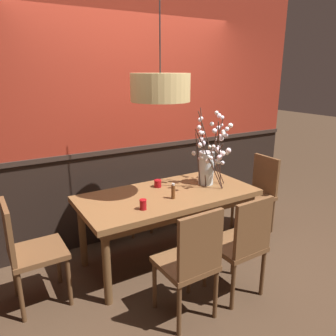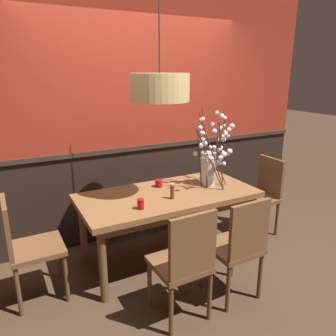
{
  "view_description": "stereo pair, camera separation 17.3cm",
  "coord_description": "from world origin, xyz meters",
  "px_view_note": "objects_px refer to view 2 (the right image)",
  "views": [
    {
      "loc": [
        -1.58,
        -2.62,
        1.91
      ],
      "look_at": [
        0.0,
        0.0,
        1.0
      ],
      "focal_mm": 34.97,
      "sensor_mm": 36.0,
      "label": 1
    },
    {
      "loc": [
        -1.43,
        -2.71,
        1.91
      ],
      "look_at": [
        0.0,
        0.0,
        1.0
      ],
      "focal_mm": 34.97,
      "sensor_mm": 36.0,
      "label": 2
    }
  ],
  "objects_px": {
    "chair_near_side_left": "(184,261)",
    "candle_holder_nearer_center": "(141,204)",
    "dining_table": "(168,201)",
    "chair_head_west_end": "(26,244)",
    "chair_near_side_right": "(238,244)",
    "vase_with_blossoms": "(210,163)",
    "condiment_bottle": "(172,192)",
    "chair_far_side_right": "(158,184)",
    "pendant_lamp": "(160,87)",
    "chair_head_east_end": "(263,192)",
    "candle_holder_nearer_edge": "(159,183)",
    "chair_far_side_left": "(112,193)"
  },
  "relations": [
    {
      "from": "chair_near_side_left",
      "to": "candle_holder_nearer_center",
      "type": "height_order",
      "value": "chair_near_side_left"
    },
    {
      "from": "dining_table",
      "to": "chair_head_west_end",
      "type": "height_order",
      "value": "chair_head_west_end"
    },
    {
      "from": "dining_table",
      "to": "chair_near_side_right",
      "type": "bearing_deg",
      "value": -74.35
    },
    {
      "from": "dining_table",
      "to": "vase_with_blossoms",
      "type": "xyz_separation_m",
      "value": [
        0.51,
        0.02,
        0.33
      ]
    },
    {
      "from": "dining_table",
      "to": "condiment_bottle",
      "type": "height_order",
      "value": "condiment_bottle"
    },
    {
      "from": "chair_far_side_right",
      "to": "vase_with_blossoms",
      "type": "xyz_separation_m",
      "value": [
        0.21,
        -0.82,
        0.45
      ]
    },
    {
      "from": "candle_holder_nearer_center",
      "to": "dining_table",
      "type": "bearing_deg",
      "value": 30.5
    },
    {
      "from": "chair_far_side_right",
      "to": "condiment_bottle",
      "type": "bearing_deg",
      "value": -108.45
    },
    {
      "from": "chair_near_side_left",
      "to": "pendant_lamp",
      "type": "relative_size",
      "value": 0.75
    },
    {
      "from": "vase_with_blossoms",
      "to": "chair_near_side_right",
      "type": "bearing_deg",
      "value": -108.32
    },
    {
      "from": "vase_with_blossoms",
      "to": "pendant_lamp",
      "type": "relative_size",
      "value": 0.64
    },
    {
      "from": "chair_head_east_end",
      "to": "chair_far_side_right",
      "type": "height_order",
      "value": "chair_far_side_right"
    },
    {
      "from": "chair_far_side_right",
      "to": "pendant_lamp",
      "type": "xyz_separation_m",
      "value": [
        -0.41,
        -0.9,
        1.24
      ]
    },
    {
      "from": "chair_head_west_end",
      "to": "chair_far_side_right",
      "type": "relative_size",
      "value": 1.0
    },
    {
      "from": "candle_holder_nearer_edge",
      "to": "chair_far_side_left",
      "type": "bearing_deg",
      "value": 117.06
    },
    {
      "from": "chair_far_side_right",
      "to": "dining_table",
      "type": "bearing_deg",
      "value": -109.51
    },
    {
      "from": "candle_holder_nearer_center",
      "to": "candle_holder_nearer_edge",
      "type": "xyz_separation_m",
      "value": [
        0.4,
        0.44,
        -0.01
      ]
    },
    {
      "from": "pendant_lamp",
      "to": "dining_table",
      "type": "bearing_deg",
      "value": 28.31
    },
    {
      "from": "chair_head_east_end",
      "to": "chair_head_west_end",
      "type": "bearing_deg",
      "value": -179.21
    },
    {
      "from": "chair_head_east_end",
      "to": "candle_holder_nearer_edge",
      "type": "bearing_deg",
      "value": 172.09
    },
    {
      "from": "chair_far_side_left",
      "to": "vase_with_blossoms",
      "type": "bearing_deg",
      "value": -44.73
    },
    {
      "from": "dining_table",
      "to": "chair_head_east_end",
      "type": "height_order",
      "value": "chair_head_east_end"
    },
    {
      "from": "chair_head_west_end",
      "to": "chair_far_side_left",
      "type": "bearing_deg",
      "value": 39.2
    },
    {
      "from": "chair_head_west_end",
      "to": "candle_holder_nearer_edge",
      "type": "relative_size",
      "value": 11.7
    },
    {
      "from": "dining_table",
      "to": "candle_holder_nearer_center",
      "type": "height_order",
      "value": "candle_holder_nearer_center"
    },
    {
      "from": "chair_near_side_right",
      "to": "condiment_bottle",
      "type": "distance_m",
      "value": 0.78
    },
    {
      "from": "chair_head_west_end",
      "to": "chair_head_east_end",
      "type": "height_order",
      "value": "chair_head_west_end"
    },
    {
      "from": "chair_head_east_end",
      "to": "candle_holder_nearer_center",
      "type": "relative_size",
      "value": 9.84
    },
    {
      "from": "chair_near_side_right",
      "to": "candle_holder_nearer_edge",
      "type": "height_order",
      "value": "chair_near_side_right"
    },
    {
      "from": "chair_head_east_end",
      "to": "chair_far_side_right",
      "type": "distance_m",
      "value": 1.29
    },
    {
      "from": "chair_near_side_right",
      "to": "candle_holder_nearer_edge",
      "type": "distance_m",
      "value": 1.09
    },
    {
      "from": "dining_table",
      "to": "vase_with_blossoms",
      "type": "height_order",
      "value": "vase_with_blossoms"
    },
    {
      "from": "chair_head_east_end",
      "to": "chair_near_side_right",
      "type": "xyz_separation_m",
      "value": [
        -1.08,
        -0.85,
        0.01
      ]
    },
    {
      "from": "chair_head_west_end",
      "to": "vase_with_blossoms",
      "type": "relative_size",
      "value": 1.15
    },
    {
      "from": "condiment_bottle",
      "to": "pendant_lamp",
      "type": "bearing_deg",
      "value": 133.35
    },
    {
      "from": "chair_far_side_right",
      "to": "chair_head_east_end",
      "type": "bearing_deg",
      "value": -38.72
    },
    {
      "from": "chair_far_side_right",
      "to": "vase_with_blossoms",
      "type": "bearing_deg",
      "value": -75.54
    },
    {
      "from": "chair_far_side_right",
      "to": "candle_holder_nearer_center",
      "type": "height_order",
      "value": "chair_far_side_right"
    },
    {
      "from": "dining_table",
      "to": "chair_far_side_left",
      "type": "xyz_separation_m",
      "value": [
        -0.31,
        0.83,
        -0.14
      ]
    },
    {
      "from": "chair_near_side_left",
      "to": "vase_with_blossoms",
      "type": "bearing_deg",
      "value": 46.48
    },
    {
      "from": "dining_table",
      "to": "chair_near_side_left",
      "type": "bearing_deg",
      "value": -109.71
    },
    {
      "from": "chair_far_side_right",
      "to": "condiment_bottle",
      "type": "distance_m",
      "value": 1.08
    },
    {
      "from": "chair_far_side_right",
      "to": "candle_holder_nearer_edge",
      "type": "bearing_deg",
      "value": -114.95
    },
    {
      "from": "candle_holder_nearer_edge",
      "to": "pendant_lamp",
      "type": "distance_m",
      "value": 1.04
    },
    {
      "from": "chair_head_east_end",
      "to": "chair_far_side_right",
      "type": "relative_size",
      "value": 0.98
    },
    {
      "from": "chair_near_side_left",
      "to": "chair_far_side_right",
      "type": "height_order",
      "value": "chair_near_side_left"
    },
    {
      "from": "chair_far_side_left",
      "to": "chair_near_side_right",
      "type": "xyz_separation_m",
      "value": [
        0.54,
        -1.65,
        0.01
      ]
    },
    {
      "from": "chair_far_side_left",
      "to": "vase_with_blossoms",
      "type": "distance_m",
      "value": 1.25
    },
    {
      "from": "chair_head_west_end",
      "to": "chair_near_side_right",
      "type": "relative_size",
      "value": 1.0
    },
    {
      "from": "dining_table",
      "to": "chair_far_side_left",
      "type": "height_order",
      "value": "chair_far_side_left"
    }
  ]
}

